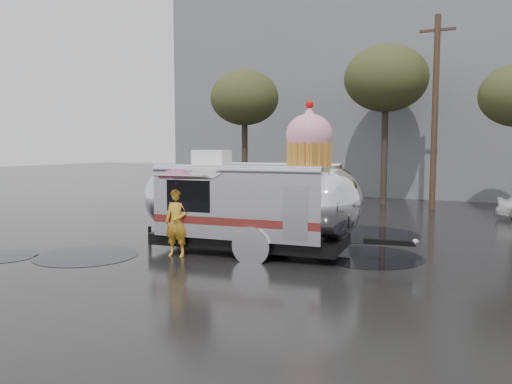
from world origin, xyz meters
The scene contains 10 objects.
ground centered at (0.00, 0.00, 0.00)m, with size 120.00×120.00×0.00m, color black.
puddles centered at (0.21, 2.66, 0.01)m, with size 15.64×10.34×0.01m.
grey_building centered at (-4.00, 24.00, 6.50)m, with size 22.00×12.00×13.00m, color #5E5F62.
utility_pole centered at (2.50, 14.00, 4.62)m, with size 1.60×0.28×9.00m.
tree_left centered at (-7.00, 13.00, 5.48)m, with size 3.64×3.64×6.95m.
tree_mid centered at (0.00, 15.00, 6.34)m, with size 4.20×4.20×8.03m.
barricade_row centered at (-5.55, 9.96, 0.52)m, with size 4.30×0.80×1.00m.
airstream_trailer centered at (-0.85, 1.52, 1.49)m, with size 7.85×3.39×4.24m.
person_left centered at (-2.46, 0.15, 0.91)m, with size 0.66×0.44×1.82m, color gold.
umbrella_pink centered at (-2.46, 0.15, 1.96)m, with size 1.21×1.21×2.38m.
Camera 1 is at (5.25, -10.84, 2.95)m, focal length 35.00 mm.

